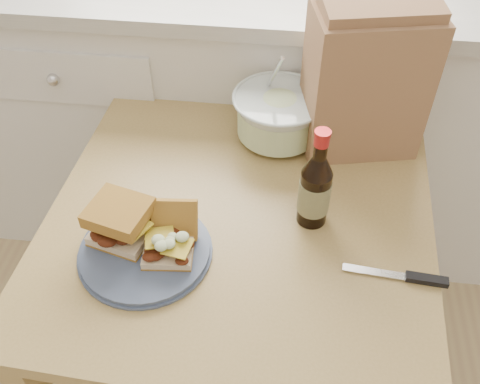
# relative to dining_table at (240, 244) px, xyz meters

# --- Properties ---
(cabinet_run) EXTENTS (2.50, 0.64, 0.94)m
(cabinet_run) POSITION_rel_dining_table_xyz_m (-0.06, 0.70, -0.12)
(cabinet_run) COLOR white
(cabinet_run) RESTS_ON ground
(dining_table) EXTENTS (0.88, 0.88, 0.70)m
(dining_table) POSITION_rel_dining_table_xyz_m (0.00, 0.00, 0.00)
(dining_table) COLOR tan
(dining_table) RESTS_ON ground
(plate) EXTENTS (0.27, 0.27, 0.02)m
(plate) POSITION_rel_dining_table_xyz_m (-0.18, -0.13, 0.11)
(plate) COLOR #475473
(plate) RESTS_ON dining_table
(sandwich_left) EXTENTS (0.14, 0.13, 0.09)m
(sandwich_left) POSITION_rel_dining_table_xyz_m (-0.23, -0.10, 0.16)
(sandwich_left) COLOR beige
(sandwich_left) RESTS_ON plate
(sandwich_right) EXTENTS (0.11, 0.14, 0.08)m
(sandwich_right) POSITION_rel_dining_table_xyz_m (-0.13, -0.12, 0.15)
(sandwich_right) COLOR beige
(sandwich_right) RESTS_ON plate
(coleslaw_bowl) EXTENTS (0.23, 0.23, 0.23)m
(coleslaw_bowl) POSITION_rel_dining_table_xyz_m (0.06, 0.28, 0.16)
(coleslaw_bowl) COLOR silver
(coleslaw_bowl) RESTS_ON dining_table
(beer_bottle) EXTENTS (0.07, 0.07, 0.24)m
(beer_bottle) POSITION_rel_dining_table_xyz_m (0.16, 0.01, 0.19)
(beer_bottle) COLOR black
(beer_bottle) RESTS_ON dining_table
(knife) EXTENTS (0.21, 0.03, 0.01)m
(knife) POSITION_rel_dining_table_xyz_m (0.36, -0.13, 0.11)
(knife) COLOR silver
(knife) RESTS_ON dining_table
(paper_bag) EXTENTS (0.30, 0.23, 0.35)m
(paper_bag) POSITION_rel_dining_table_xyz_m (0.26, 0.29, 0.28)
(paper_bag) COLOR #936747
(paper_bag) RESTS_ON dining_table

